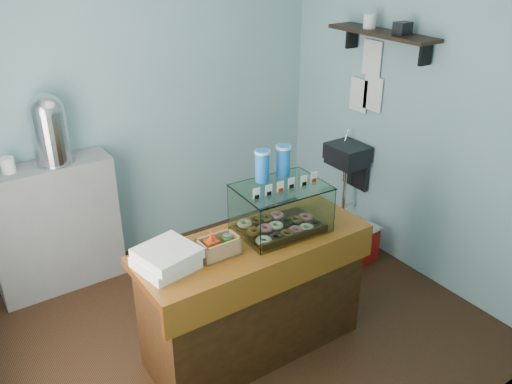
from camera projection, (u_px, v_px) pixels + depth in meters
ground at (235, 327)px, 4.14m from camera, size 3.50×3.50×0.00m
room_shell at (234, 112)px, 3.41m from camera, size 3.54×3.04×2.82m
counter at (254, 296)px, 3.75m from camera, size 1.60×0.60×0.90m
back_shelf at (55, 227)px, 4.43m from camera, size 1.00×0.32×1.10m
display_case at (279, 206)px, 3.64m from camera, size 0.61×0.47×0.54m
condiment_crate at (218, 246)px, 3.37m from camera, size 0.25×0.15×0.18m
pastry_boxes at (166, 258)px, 3.26m from camera, size 0.39×0.38×0.13m
coffee_urn at (49, 127)px, 4.10m from camera, size 0.30×0.30×0.55m
red_cooler at (355, 243)px, 4.92m from camera, size 0.39×0.31×0.33m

